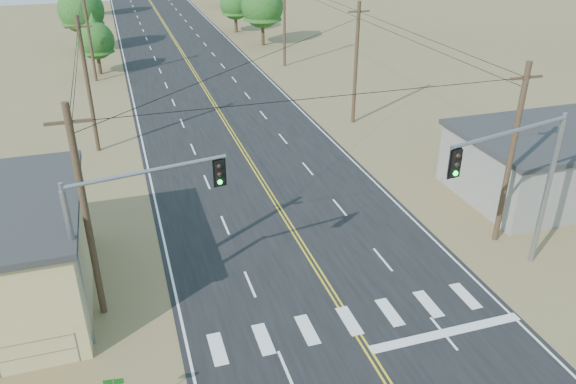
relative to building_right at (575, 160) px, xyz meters
name	(u,v)px	position (x,y,z in m)	size (l,w,h in m)	color
road	(239,144)	(-19.00, 14.00, -1.99)	(15.00, 200.00, 0.02)	black
building_right	(575,160)	(0.00, 0.00, 0.00)	(15.00, 8.00, 4.00)	gray
utility_pole_left_near	(86,215)	(-29.50, -4.00, 3.12)	(1.80, 0.30, 10.00)	#4C3826
utility_pole_left_mid	(88,85)	(-29.50, 16.00, 3.12)	(1.80, 0.30, 10.00)	#4C3826
utility_pole_left_far	(89,32)	(-29.50, 36.00, 3.12)	(1.80, 0.30, 10.00)	#4C3826
utility_pole_right_near	(511,155)	(-8.50, -4.00, 3.12)	(1.80, 0.30, 10.00)	#4C3826
utility_pole_right_mid	(356,63)	(-8.50, 16.00, 3.12)	(1.80, 0.30, 10.00)	#4C3826
utility_pole_right_far	(284,21)	(-8.50, 36.00, 3.12)	(1.80, 0.30, 10.00)	#4C3826
signal_mast_left	(122,228)	(-28.12, -5.68, 3.16)	(6.51, 1.37, 7.59)	gray
signal_mast_right	(524,174)	(-10.07, -6.87, 3.55)	(7.13, 2.00, 8.14)	gray
tree_left_near	(95,37)	(-29.02, 38.72, 2.05)	(3.98, 3.98, 6.63)	#3F2D1E
tree_left_mid	(80,5)	(-30.44, 50.54, 3.66)	(5.55, 5.55, 9.26)	#3F2D1E
tree_right_near	(262,2)	(-8.06, 47.17, 3.57)	(5.46, 5.46, 9.11)	#3F2D1E
tree_right_mid	(235,1)	(-9.56, 56.76, 2.39)	(4.31, 4.31, 7.18)	#3F2D1E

